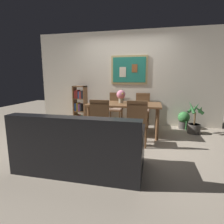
{
  "coord_description": "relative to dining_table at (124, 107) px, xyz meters",
  "views": [
    {
      "loc": [
        0.8,
        -3.72,
        1.33
      ],
      "look_at": [
        -0.01,
        -0.2,
        0.65
      ],
      "focal_mm": 29.37,
      "sensor_mm": 36.0,
      "label": 1
    }
  ],
  "objects": [
    {
      "name": "potted_palm",
      "position": [
        1.65,
        0.36,
        -0.38
      ],
      "size": [
        0.37,
        0.39,
        0.8
      ],
      "color": "#4C4742",
      "rests_on": "ground_plane"
    },
    {
      "name": "dining_chair_far_right",
      "position": [
        0.38,
        0.79,
        -0.11
      ],
      "size": [
        0.4,
        0.41,
        0.91
      ],
      "color": "brown",
      "rests_on": "ground_plane"
    },
    {
      "name": "leather_couch",
      "position": [
        -0.35,
        -1.91,
        -0.33
      ],
      "size": [
        1.8,
        0.84,
        0.84
      ],
      "color": "black",
      "rests_on": "ground_plane"
    },
    {
      "name": "ground_plane",
      "position": [
        -0.13,
        -0.52,
        -0.64
      ],
      "size": [
        12.0,
        12.0,
        0.0
      ],
      "primitive_type": "plane",
      "color": "tan"
    },
    {
      "name": "dining_chair_near_right",
      "position": [
        0.38,
        -0.79,
        -0.11
      ],
      "size": [
        0.4,
        0.41,
        0.91
      ],
      "color": "brown",
      "rests_on": "ground_plane"
    },
    {
      "name": "flower_vase",
      "position": [
        -0.1,
        0.07,
        0.27
      ],
      "size": [
        0.21,
        0.21,
        0.31
      ],
      "color": "tan",
      "rests_on": "dining_table"
    },
    {
      "name": "dining_table",
      "position": [
        0.0,
        0.0,
        0.0
      ],
      "size": [
        1.69,
        0.87,
        0.73
      ],
      "color": "brown",
      "rests_on": "ground_plane"
    },
    {
      "name": "potted_ivy",
      "position": [
        1.47,
        0.76,
        -0.4
      ],
      "size": [
        0.3,
        0.3,
        0.53
      ],
      "color": "#4C4742",
      "rests_on": "ground_plane"
    },
    {
      "name": "dining_chair_near_left",
      "position": [
        -0.35,
        -0.8,
        -0.11
      ],
      "size": [
        0.4,
        0.41,
        0.91
      ],
      "color": "brown",
      "rests_on": "ground_plane"
    },
    {
      "name": "wall_back_with_painting",
      "position": [
        -0.13,
        1.01,
        0.66
      ],
      "size": [
        5.2,
        0.14,
        2.6
      ],
      "color": "beige",
      "rests_on": "ground_plane"
    },
    {
      "name": "dining_chair_far_left",
      "position": [
        -0.38,
        0.8,
        -0.11
      ],
      "size": [
        0.4,
        0.41,
        0.91
      ],
      "color": "brown",
      "rests_on": "ground_plane"
    },
    {
      "name": "bookshelf",
      "position": [
        -1.42,
        0.69,
        -0.12
      ],
      "size": [
        0.36,
        0.28,
        1.1
      ],
      "color": "brown",
      "rests_on": "ground_plane"
    }
  ]
}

